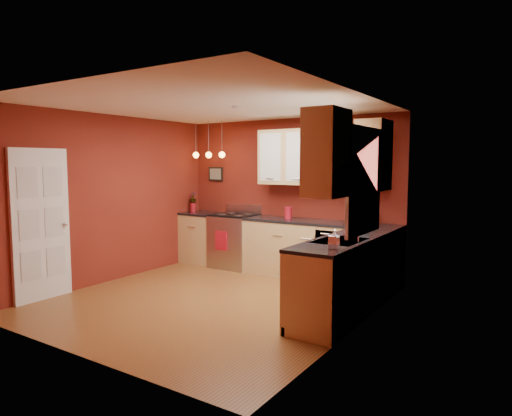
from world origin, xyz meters
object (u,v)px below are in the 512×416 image
Objects in this scene: gas_range at (235,240)px; soap_pump at (334,239)px; sink at (340,242)px; coffee_maker at (364,216)px; red_canister at (288,213)px.

soap_pump is (2.78, -2.05, 0.57)m from gas_range.
coffee_maker is at bearing 100.09° from sink.
red_canister is at bearing 135.30° from sink.
soap_pump is at bearing -50.66° from red_canister.
sink reaches higher than soap_pump.
coffee_maker reaches higher than soap_pump.
red_canister is (1.07, 0.04, 0.56)m from gas_range.
coffee_maker reaches higher than gas_range.
gas_range is 1.59× the size of sink.
red_canister is 0.91× the size of soap_pump.
sink is 2.83× the size of coffee_maker.
sink is 3.62× the size of red_canister.
red_canister is 1.27m from coffee_maker.
sink is (2.62, -1.50, 0.43)m from gas_range.
coffee_maker is at bearing 2.47° from gas_range.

